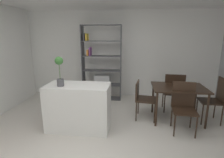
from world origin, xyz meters
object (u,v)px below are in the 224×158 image
object	(u,v)px
kitchen_island	(79,107)
dining_chair_far	(174,90)
dining_chair_window_side	(216,97)
dining_chair_near	(184,103)
dining_chair_island_side	(142,96)
open_bookshelf	(101,68)
dining_table	(179,90)
potted_plant_on_island	(60,69)

from	to	relation	value
kitchen_island	dining_chair_far	world-z (taller)	dining_chair_far
kitchen_island	dining_chair_window_side	bearing A→B (deg)	11.87
dining_chair_near	dining_chair_far	bearing A→B (deg)	94.69
kitchen_island	dining_chair_island_side	world-z (taller)	kitchen_island
open_bookshelf	dining_table	size ratio (longest dim) A/B	1.92
kitchen_island	dining_chair_far	distance (m)	2.28
potted_plant_on_island	dining_table	world-z (taller)	potted_plant_on_island
dining_table	dining_chair_island_side	world-z (taller)	dining_chair_island_side
kitchen_island	dining_chair_island_side	distance (m)	1.42
kitchen_island	potted_plant_on_island	size ratio (longest dim) A/B	2.20
dining_chair_window_side	dining_chair_island_side	bearing A→B (deg)	-88.61
open_bookshelf	dining_chair_island_side	xyz separation A→B (m)	(1.15, -1.19, -0.41)
kitchen_island	potted_plant_on_island	world-z (taller)	potted_plant_on_island
dining_table	dining_chair_near	bearing A→B (deg)	-88.98
potted_plant_on_island	dining_chair_far	distance (m)	2.68
potted_plant_on_island	dining_table	bearing A→B (deg)	17.07
potted_plant_on_island	dining_chair_window_side	xyz separation A→B (m)	(3.11, 0.71, -0.65)
dining_chair_far	open_bookshelf	bearing A→B (deg)	-19.57
dining_chair_island_side	dining_chair_window_side	size ratio (longest dim) A/B	0.86
potted_plant_on_island	dining_chair_far	xyz separation A→B (m)	(2.33, 1.14, -0.66)
kitchen_island	dining_table	xyz separation A→B (m)	(2.04, 0.60, 0.23)
potted_plant_on_island	dining_chair_island_side	size ratio (longest dim) A/B	0.66
potted_plant_on_island	dining_chair_window_side	world-z (taller)	potted_plant_on_island
dining_chair_near	dining_chair_window_side	size ratio (longest dim) A/B	0.98
kitchen_island	dining_chair_near	distance (m)	2.06
dining_table	open_bookshelf	bearing A→B (deg)	147.95
kitchen_island	dining_chair_window_side	world-z (taller)	dining_chair_window_side
open_bookshelf	dining_chair_window_side	bearing A→B (deg)	-24.08
potted_plant_on_island	dining_chair_far	bearing A→B (deg)	26.10
dining_chair_near	dining_chair_window_side	xyz separation A→B (m)	(0.77, 0.41, 0.02)
potted_plant_on_island	dining_chair_near	world-z (taller)	potted_plant_on_island
open_bookshelf	dining_chair_far	distance (m)	2.09
open_bookshelf	dining_chair_near	size ratio (longest dim) A/B	2.22
dining_chair_window_side	potted_plant_on_island	bearing A→B (deg)	-75.07
potted_plant_on_island	kitchen_island	bearing A→B (deg)	22.47
potted_plant_on_island	dining_chair_window_side	distance (m)	3.26
dining_table	dining_chair_window_side	distance (m)	0.79
kitchen_island	dining_table	size ratio (longest dim) A/B	1.11
dining_table	dining_chair_window_side	size ratio (longest dim) A/B	1.13
potted_plant_on_island	dining_chair_near	distance (m)	2.46
dining_chair_near	dining_chair_island_side	size ratio (longest dim) A/B	1.13
dining_chair_window_side	dining_chair_far	world-z (taller)	dining_chair_window_side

